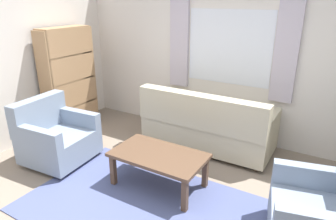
{
  "coord_description": "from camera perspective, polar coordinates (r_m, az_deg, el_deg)",
  "views": [
    {
      "loc": [
        1.57,
        -2.2,
        2.17
      ],
      "look_at": [
        -0.17,
        0.7,
        0.9
      ],
      "focal_mm": 32.36,
      "sensor_mm": 36.0,
      "label": 1
    }
  ],
  "objects": [
    {
      "name": "wall_back",
      "position": [
        4.81,
        11.52,
        9.79
      ],
      "size": [
        5.32,
        0.12,
        2.6
      ],
      "primitive_type": "cube",
      "color": "silver",
      "rests_on": "ground_plane"
    },
    {
      "name": "bookshelf",
      "position": [
        5.33,
        -17.79,
        5.7
      ],
      "size": [
        0.3,
        0.94,
        1.72
      ],
      "rotation": [
        0.0,
        0.0,
        -1.57
      ],
      "color": "#A87F56",
      "rests_on": "ground_plane"
    },
    {
      "name": "armchair_left",
      "position": [
        4.46,
        -20.42,
        -4.77
      ],
      "size": [
        0.88,
        0.9,
        0.88
      ],
      "rotation": [
        0.0,
        0.0,
        1.65
      ],
      "color": "gray",
      "rests_on": "ground_plane"
    },
    {
      "name": "window_with_curtains",
      "position": [
        4.71,
        11.3,
        11.43
      ],
      "size": [
        1.98,
        0.07,
        1.4
      ],
      "color": "white"
    },
    {
      "name": "coffee_table",
      "position": [
        3.62,
        -1.76,
        -9.0
      ],
      "size": [
        1.1,
        0.64,
        0.44
      ],
      "color": "brown",
      "rests_on": "ground_plane"
    },
    {
      "name": "ground_plane",
      "position": [
        3.46,
        -3.72,
        -18.19
      ],
      "size": [
        6.24,
        6.24,
        0.0
      ],
      "primitive_type": "plane",
      "color": "gray"
    },
    {
      "name": "area_rug",
      "position": [
        3.46,
        -3.72,
        -18.12
      ],
      "size": [
        2.74,
        1.67,
        0.01
      ],
      "primitive_type": "cube",
      "color": "#4C5684",
      "rests_on": "ground_plane"
    },
    {
      "name": "couch",
      "position": [
        4.53,
        7.23,
        -2.98
      ],
      "size": [
        1.9,
        0.82,
        0.92
      ],
      "rotation": [
        0.0,
        0.0,
        3.14
      ],
      "color": "#BCB293",
      "rests_on": "ground_plane"
    },
    {
      "name": "armchair_right",
      "position": [
        3.14,
        27.66,
        -17.47
      ],
      "size": [
        0.99,
        1.0,
        0.88
      ],
      "rotation": [
        0.0,
        0.0,
        -1.34
      ],
      "color": "gray",
      "rests_on": "ground_plane"
    }
  ]
}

